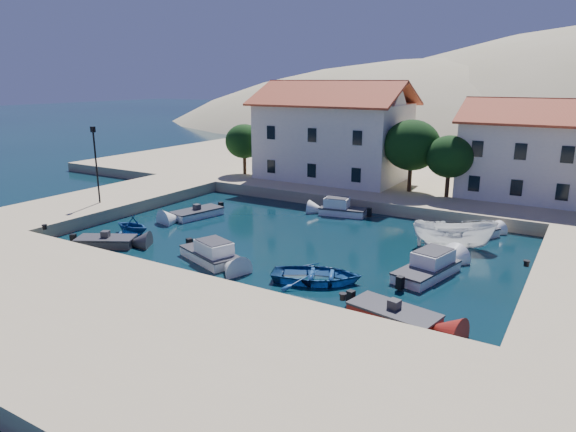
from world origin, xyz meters
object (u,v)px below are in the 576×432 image
Objects in this scene: lamppost at (96,157)px; cabin_cruiser_south at (209,253)px; rowboat_south at (317,281)px; building_left at (333,129)px; building_mid at (527,147)px; cabin_cruiser_east at (427,269)px; boat_east at (453,248)px.

lamppost reaches higher than cabin_cruiser_south.
building_left is at bearing 2.38° from rowboat_south.
cabin_cruiser_south is at bearing -81.77° from building_left.
building_mid is 21.48m from cabin_cruiser_east.
lamppost is 28.41m from boat_east.
lamppost is 1.32× the size of cabin_cruiser_south.
lamppost is at bearing -175.11° from cabin_cruiser_south.
building_left is 2.95× the size of rowboat_south.
cabin_cruiser_south is 0.88× the size of boat_east.
rowboat_south is 0.99× the size of cabin_cruiser_east.
building_mid reaches higher than lamppost.
cabin_cruiser_south is (14.99, -4.11, -4.28)m from lamppost.
boat_east is (12.32, 10.38, -0.48)m from cabin_cruiser_south.
cabin_cruiser_south is 0.95× the size of rowboat_south.
rowboat_south is at bearing 132.73° from boat_east.
cabin_cruiser_east reaches higher than boat_east.
building_mid is (18.00, 1.00, -0.71)m from building_left.
boat_east is at bearing 60.35° from cabin_cruiser_south.
rowboat_south is at bearing 23.55° from cabin_cruiser_south.
building_left is 2.36× the size of lamppost.
building_mid reaches higher than cabin_cruiser_east.
lamppost is 16.12m from cabin_cruiser_south.
building_left reaches higher than building_mid.
lamppost reaches higher than boat_east.
lamppost is 1.24× the size of cabin_cruiser_east.
boat_east is at bearing 12.93° from lamppost.
cabin_cruiser_east reaches higher than rowboat_south.
boat_east is at bearing -40.99° from building_left.
rowboat_south is at bearing -106.30° from building_mid.
lamppost is at bearing 82.43° from boat_east.
cabin_cruiser_east is at bearing 0.36° from lamppost.
cabin_cruiser_east is (15.79, -19.83, -5.46)m from building_left.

